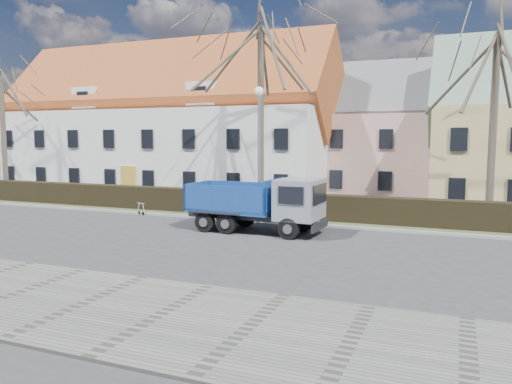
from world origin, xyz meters
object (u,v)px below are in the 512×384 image
at_px(cart_frame, 138,208).
at_px(dump_truck, 251,203).
at_px(parked_car_a, 224,194).
at_px(streetlight, 259,151).

bearing_deg(cart_frame, dump_truck, -16.47).
height_order(cart_frame, parked_car_a, parked_car_a).
height_order(dump_truck, parked_car_a, dump_truck).
distance_m(streetlight, cart_frame, 7.32).
distance_m(cart_frame, parked_car_a, 5.76).
xyz_separation_m(streetlight, parked_car_a, (-3.33, 2.51, -2.78)).
xyz_separation_m(cart_frame, parked_car_a, (2.80, 5.03, 0.35)).
bearing_deg(parked_car_a, dump_truck, -140.73).
height_order(streetlight, cart_frame, streetlight).
relative_size(streetlight, parked_car_a, 1.67).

